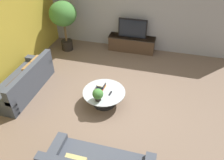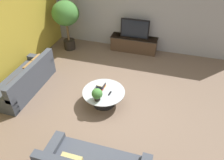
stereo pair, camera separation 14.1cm
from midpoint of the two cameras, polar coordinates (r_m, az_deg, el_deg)
ground_plane at (r=5.99m, az=1.12°, el=-5.76°), size 24.00×24.00×0.00m
back_wall_stone at (r=8.01m, az=7.91°, el=18.05°), size 7.40×0.12×3.00m
side_wall_left at (r=6.76m, az=-26.38°, el=10.85°), size 0.12×7.40×3.00m
media_console at (r=8.21m, az=6.22°, el=9.38°), size 1.70×0.50×0.54m
television at (r=7.95m, az=6.50°, el=13.16°), size 1.01×0.13×0.67m
coffee_table at (r=5.77m, az=-1.46°, el=-3.93°), size 1.11×1.11×0.41m
couch_by_wall at (r=6.69m, az=-21.17°, el=-0.22°), size 0.84×2.12×0.84m
potted_palm_tall at (r=8.04m, az=-11.46°, el=16.09°), size 0.94×0.94×1.80m
potted_plant_tabletop at (r=5.34m, az=-3.16°, el=-3.70°), size 0.27×0.27×0.33m
book_stack at (r=5.76m, az=-2.27°, el=-1.53°), size 0.23×0.33×0.16m
remote_black at (r=5.62m, az=0.15°, el=-3.50°), size 0.06×0.16×0.02m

